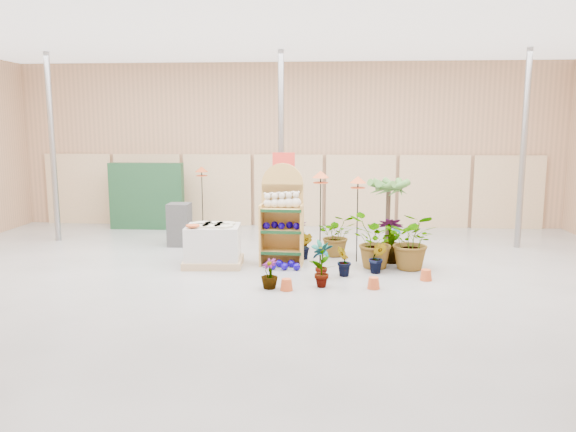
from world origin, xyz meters
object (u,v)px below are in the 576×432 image
display_shelf (282,218)px  potted_plant_2 (375,242)px  pallet_stack (213,245)px  bird_table_front (321,178)px

display_shelf → potted_plant_2: 1.92m
display_shelf → pallet_stack: 1.49m
potted_plant_2 → display_shelf: bearing=170.4°
pallet_stack → bird_table_front: bird_table_front is taller
bird_table_front → potted_plant_2: bearing=-13.2°
display_shelf → bird_table_front: (0.78, -0.06, 0.84)m
display_shelf → bird_table_front: display_shelf is taller
pallet_stack → potted_plant_2: 3.23m
pallet_stack → potted_plant_2: size_ratio=1.12×
display_shelf → bird_table_front: 1.14m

